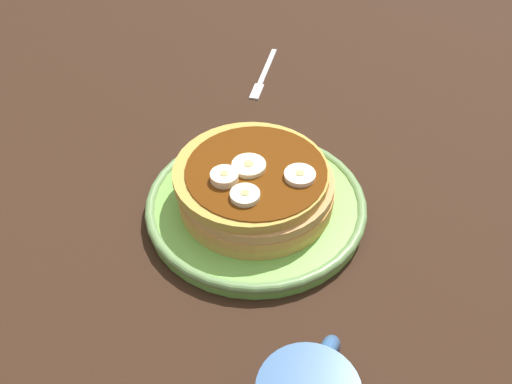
{
  "coord_description": "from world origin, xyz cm",
  "views": [
    {
      "loc": [
        -39.75,
        -17.09,
        44.41
      ],
      "look_at": [
        0.0,
        0.0,
        2.93
      ],
      "focal_mm": 40.64,
      "sensor_mm": 36.0,
      "label": 1
    }
  ],
  "objects": [
    {
      "name": "banana_slice_2",
      "position": [
        -2.6,
        2.25,
        6.36
      ],
      "size": [
        2.79,
        2.79,
        1.07
      ],
      "color": "#FDE6BE",
      "rests_on": "pancake_stack"
    },
    {
      "name": "banana_slice_0",
      "position": [
        0.25,
        0.78,
        6.2
      ],
      "size": [
        3.45,
        3.45,
        0.75
      ],
      "color": "#F7EDB5",
      "rests_on": "pancake_stack"
    },
    {
      "name": "fork",
      "position": [
        24.62,
        9.49,
        0.25
      ],
      "size": [
        12.98,
        3.15,
        0.5
      ],
      "color": "silver",
      "rests_on": "ground_plane"
    },
    {
      "name": "plate",
      "position": [
        0.0,
        0.0,
        1.01
      ],
      "size": [
        23.32,
        23.32,
        1.86
      ],
      "color": "#72B74C",
      "rests_on": "ground_plane"
    },
    {
      "name": "pancake_stack",
      "position": [
        0.02,
        0.16,
        3.76
      ],
      "size": [
        16.44,
        16.56,
        4.47
      ],
      "color": "gold",
      "rests_on": "plate"
    },
    {
      "name": "ground_plane",
      "position": [
        0.0,
        0.0,
        -1.5
      ],
      "size": [
        140.0,
        140.0,
        3.0
      ],
      "primitive_type": "cube",
      "color": "black"
    },
    {
      "name": "banana_slice_1",
      "position": [
        -4.03,
        -0.6,
        6.23
      ],
      "size": [
        2.88,
        2.88,
        0.8
      ],
      "color": "#ECEDC4",
      "rests_on": "pancake_stack"
    },
    {
      "name": "banana_slice_3",
      "position": [
        0.7,
        -4.39,
        6.21
      ],
      "size": [
        3.13,
        3.13,
        0.75
      ],
      "color": "#FCE3C5",
      "rests_on": "pancake_stack"
    }
  ]
}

